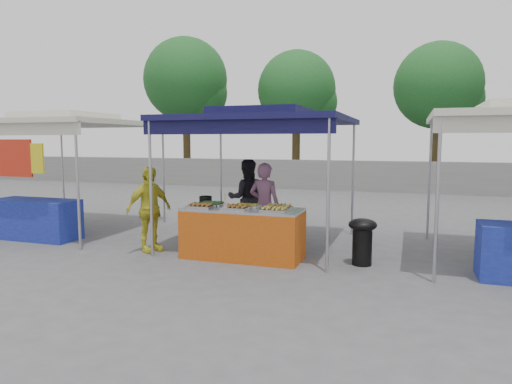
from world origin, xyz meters
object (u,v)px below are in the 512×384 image
(vendor_table, at_px, (243,233))
(cooking_pot, at_px, (206,200))
(customer_person, at_px, (149,209))
(vendor_woman, at_px, (265,206))
(helper_man, at_px, (247,198))
(wok_burner, at_px, (362,237))

(vendor_table, distance_m, cooking_pot, 1.03)
(cooking_pot, bearing_deg, customer_person, -153.90)
(vendor_woman, xyz_separation_m, helper_man, (-0.67, 0.90, 0.01))
(vendor_woman, bearing_deg, wok_burner, 167.95)
(cooking_pot, distance_m, customer_person, 1.01)
(customer_person, bearing_deg, vendor_table, -62.46)
(vendor_woman, xyz_separation_m, customer_person, (-1.88, -0.85, -0.03))
(wok_burner, distance_m, vendor_woman, 1.91)
(wok_burner, bearing_deg, cooking_pot, 166.70)
(vendor_table, distance_m, vendor_woman, 0.85)
(cooking_pot, distance_m, vendor_woman, 1.08)
(cooking_pot, height_order, vendor_woman, vendor_woman)
(customer_person, bearing_deg, vendor_woman, -41.21)
(helper_man, bearing_deg, vendor_woman, 102.92)
(cooking_pot, distance_m, wok_burner, 2.83)
(helper_man, bearing_deg, cooking_pot, 52.50)
(customer_person, bearing_deg, wok_burner, -60.64)
(cooking_pot, bearing_deg, vendor_table, -22.55)
(customer_person, bearing_deg, helper_man, -10.24)
(wok_burner, xyz_separation_m, customer_person, (-3.69, -0.31, 0.32))
(wok_burner, bearing_deg, vendor_woman, 152.77)
(vendor_table, xyz_separation_m, helper_man, (-0.53, 1.65, 0.38))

